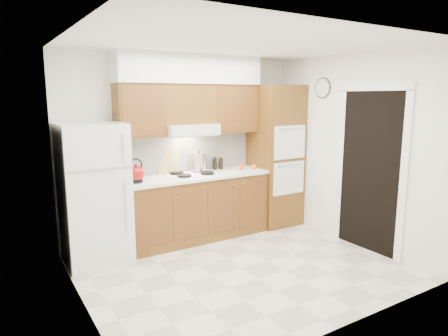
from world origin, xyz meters
name	(u,v)px	position (x,y,z in m)	size (l,w,h in m)	color
floor	(241,268)	(0.00, 0.00, 0.00)	(3.60, 3.60, 0.00)	beige
ceiling	(243,43)	(0.00, 0.00, 2.60)	(3.60, 3.60, 0.00)	white
wall_back	(184,147)	(0.00, 1.50, 1.30)	(3.60, 0.02, 2.60)	white
wall_left	(79,178)	(-1.80, 0.00, 1.30)	(0.02, 3.00, 2.60)	white
wall_right	(350,150)	(1.80, 0.00, 1.30)	(0.02, 3.00, 2.60)	white
fridge	(94,194)	(-1.41, 1.14, 0.86)	(0.75, 0.72, 1.72)	white
base_cabinets	(196,208)	(0.02, 1.20, 0.45)	(2.11, 0.60, 0.90)	brown
countertop	(196,176)	(0.03, 1.19, 0.92)	(2.13, 0.62, 0.04)	white
backsplash	(186,153)	(0.02, 1.49, 1.22)	(2.11, 0.03, 0.56)	white
oven_cabinet	(275,156)	(1.44, 1.18, 1.10)	(0.70, 0.65, 2.20)	brown
upper_cab_left	(140,110)	(-0.71, 1.33, 1.85)	(0.63, 0.33, 0.70)	brown
upper_cab_right	(232,109)	(0.72, 1.33, 1.85)	(0.73, 0.33, 0.70)	brown
range_hood	(189,129)	(-0.02, 1.27, 1.57)	(0.75, 0.45, 0.15)	silver
upper_cab_over_hood	(187,104)	(-0.02, 1.33, 1.92)	(0.75, 0.33, 0.55)	brown
soffit	(190,69)	(0.03, 1.32, 2.40)	(2.13, 0.36, 0.40)	silver
cooktop	(192,174)	(-0.02, 1.21, 0.95)	(0.74, 0.50, 0.01)	white
doorway	(370,172)	(1.79, -0.35, 1.05)	(0.02, 0.90, 2.10)	black
wall_clock	(323,88)	(1.79, 0.55, 2.15)	(0.30, 0.30, 0.02)	#3F3833
kettle	(136,174)	(-0.87, 1.13, 1.05)	(0.21, 0.21, 0.21)	maroon
cutting_board	(169,160)	(-0.27, 1.44, 1.14)	(0.31, 0.02, 0.41)	#DCB671
stock_pot	(199,162)	(0.16, 1.35, 1.09)	(0.23, 0.23, 0.24)	silver
condiment_a	(215,163)	(0.46, 1.40, 1.03)	(0.05, 0.05, 0.19)	black
condiment_b	(214,164)	(0.46, 1.41, 1.02)	(0.05, 0.05, 0.16)	black
condiment_c	(221,163)	(0.55, 1.38, 1.03)	(0.06, 0.06, 0.18)	black
orange_near	(254,167)	(0.98, 1.11, 0.98)	(0.07, 0.07, 0.07)	orange
orange_far	(241,166)	(0.81, 1.22, 0.98)	(0.09, 0.09, 0.09)	#EA590C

